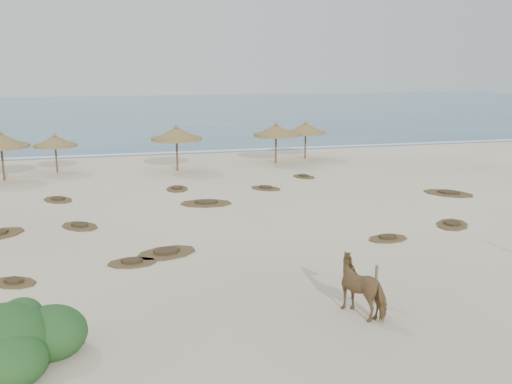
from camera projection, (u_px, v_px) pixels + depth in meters
ground at (242, 252)px, 20.92m from camera, size 160.00×160.00×0.00m
ocean at (133, 110)px, 91.72m from camera, size 200.00×100.00×0.01m
foam_line at (166, 153)px, 45.47m from camera, size 70.00×0.60×0.01m
palapa_1 at (1, 141)px, 33.79m from camera, size 3.59×3.59×3.06m
palapa_2 at (55, 142)px, 36.58m from camera, size 3.04×3.04×2.58m
palapa_3 at (176, 134)px, 37.14m from camera, size 3.77×3.77×3.08m
palapa_4 at (276, 131)px, 40.06m from camera, size 4.00×4.00×2.96m
palapa_5 at (306, 129)px, 42.14m from camera, size 3.19×3.19×2.85m
horse at (364, 287)px, 15.57m from camera, size 1.52×2.03×1.56m
fence_post_near at (376, 284)px, 16.30m from camera, size 0.10×0.10×1.13m
bush at (6, 341)px, 13.01m from camera, size 3.57×3.15×1.60m
scrub_2 at (80, 226)px, 24.24m from camera, size 2.13×2.24×0.16m
scrub_3 at (206, 203)px, 28.37m from camera, size 2.87×2.16×0.16m
scrub_4 at (452, 224)px, 24.50m from camera, size 2.26×2.35×0.16m
scrub_5 at (448, 193)px, 30.62m from camera, size 3.05×3.18×0.16m
scrub_6 at (58, 199)px, 29.12m from camera, size 2.05×2.28×0.16m
scrub_7 at (266, 188)px, 31.91m from camera, size 2.09×2.14×0.16m
scrub_9 at (166, 252)px, 20.75m from camera, size 2.65×2.17×0.16m
scrub_10 at (304, 176)px, 35.31m from camera, size 1.61×1.93×0.16m
scrub_11 at (132, 262)px, 19.71m from camera, size 1.74×1.17×0.16m
scrub_12 at (388, 238)px, 22.50m from camera, size 1.81×1.32×0.16m
scrub_13 at (177, 189)px, 31.75m from camera, size 1.44×2.00×0.16m
scrub_14 at (14, 282)px, 17.88m from camera, size 1.77×1.58×0.16m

